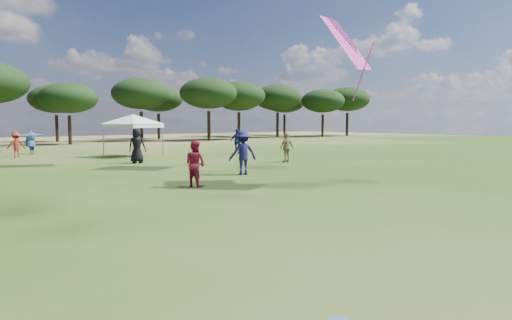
% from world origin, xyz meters
% --- Properties ---
extents(tent_right, '(5.29, 5.29, 3.03)m').
position_xyz_m(tent_right, '(8.79, 26.35, 2.60)').
color(tent_right, gray).
rests_on(tent_right, ground).
extents(festival_crowd, '(29.37, 21.65, 1.93)m').
position_xyz_m(festival_crowd, '(0.72, 22.65, 0.88)').
color(festival_crowd, black).
rests_on(festival_crowd, ground).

